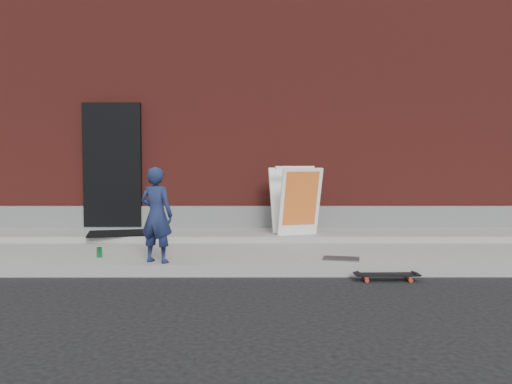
{
  "coord_description": "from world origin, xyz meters",
  "views": [
    {
      "loc": [
        -0.01,
        -6.12,
        1.38
      ],
      "look_at": [
        0.01,
        0.8,
        1.02
      ],
      "focal_mm": 35.0,
      "sensor_mm": 36.0,
      "label": 1
    }
  ],
  "objects_px": {
    "skateboard": "(387,275)",
    "soda_can": "(99,252)",
    "child": "(156,215)",
    "pizza_sign": "(295,200)"
  },
  "relations": [
    {
      "from": "child",
      "to": "skateboard",
      "type": "xyz_separation_m",
      "value": [
        2.84,
        -0.39,
        -0.69
      ]
    },
    {
      "from": "skateboard",
      "to": "pizza_sign",
      "type": "xyz_separation_m",
      "value": [
        -0.92,
        2.32,
        0.75
      ]
    },
    {
      "from": "skateboard",
      "to": "soda_can",
      "type": "bearing_deg",
      "value": 168.64
    },
    {
      "from": "pizza_sign",
      "to": "soda_can",
      "type": "distance_m",
      "value": 3.25
    },
    {
      "from": "child",
      "to": "pizza_sign",
      "type": "relative_size",
      "value": 1.08
    },
    {
      "from": "skateboard",
      "to": "soda_can",
      "type": "relative_size",
      "value": 5.63
    },
    {
      "from": "skateboard",
      "to": "soda_can",
      "type": "xyz_separation_m",
      "value": [
        -3.69,
        0.74,
        0.15
      ]
    },
    {
      "from": "skateboard",
      "to": "pizza_sign",
      "type": "relative_size",
      "value": 0.67
    },
    {
      "from": "skateboard",
      "to": "child",
      "type": "bearing_deg",
      "value": 172.14
    },
    {
      "from": "child",
      "to": "pizza_sign",
      "type": "bearing_deg",
      "value": -114.3
    }
  ]
}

